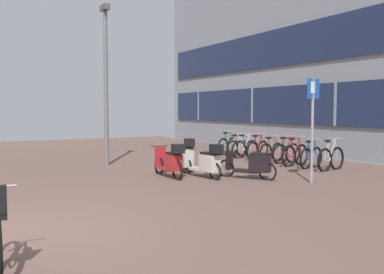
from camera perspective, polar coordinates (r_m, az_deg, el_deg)
ground at (r=7.37m, az=-12.01°, el=-11.32°), size 21.00×40.00×0.13m
bicycle_rack_00 at (r=13.75m, az=18.19°, el=-2.79°), size 1.43×0.48×1.03m
bicycle_rack_01 at (r=14.10m, az=15.74°, el=-2.67°), size 1.32×0.49×0.97m
bicycle_rack_02 at (r=14.54m, az=13.70°, el=-2.37°), size 1.43×0.48×1.03m
bicycle_rack_03 at (r=15.20m, az=12.59°, el=-2.13°), size 1.37×0.48×1.00m
bicycle_rack_04 at (r=15.64m, az=10.66°, el=-1.98°), size 1.34×0.48×0.96m
bicycle_rack_05 at (r=16.10m, az=8.83°, el=-1.75°), size 1.37×0.55×1.01m
bicycle_rack_06 at (r=16.59m, az=7.18°, el=-1.59°), size 1.38×0.48×0.99m
bicycle_rack_07 at (r=17.19m, az=6.09°, el=-1.44°), size 1.25×0.48×0.95m
bicycle_rack_08 at (r=17.74m, az=4.83°, el=-1.20°), size 1.35×0.59×1.02m
scooter_near at (r=13.20m, az=-0.75°, el=-2.45°), size 0.75×1.59×1.02m
scooter_mid at (r=11.56m, az=8.10°, el=-3.71°), size 0.96×1.53×0.77m
scooter_far at (r=11.63m, az=1.87°, el=-3.38°), size 0.54×1.83×0.98m
scooter_extra at (r=11.65m, az=-2.89°, el=-3.32°), size 0.52×1.74×0.99m
parking_sign at (r=11.14m, az=15.92°, el=2.31°), size 0.40×0.07×2.65m
lamp_post at (r=14.51m, az=-11.53°, el=7.99°), size 0.20×0.52×5.31m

